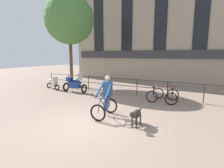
{
  "coord_description": "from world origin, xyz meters",
  "views": [
    {
      "loc": [
        3.75,
        -5.06,
        2.55
      ],
      "look_at": [
        -0.53,
        2.86,
        1.05
      ],
      "focal_mm": 28.0,
      "sensor_mm": 36.0,
      "label": 1
    }
  ],
  "objects_px": {
    "parked_bicycle_mid_left": "(172,96)",
    "parked_scooter": "(53,83)",
    "cyclist_with_bike": "(106,98)",
    "dog": "(136,114)",
    "parked_bicycle_near_lamp": "(155,94)",
    "parked_motorcycle": "(75,84)"
  },
  "relations": [
    {
      "from": "cyclist_with_bike",
      "to": "parked_scooter",
      "type": "relative_size",
      "value": 1.27
    },
    {
      "from": "cyclist_with_bike",
      "to": "parked_bicycle_mid_left",
      "type": "distance_m",
      "value": 4.08
    },
    {
      "from": "parked_motorcycle",
      "to": "parked_bicycle_mid_left",
      "type": "distance_m",
      "value": 6.43
    },
    {
      "from": "parked_motorcycle",
      "to": "parked_bicycle_near_lamp",
      "type": "height_order",
      "value": "parked_motorcycle"
    },
    {
      "from": "cyclist_with_bike",
      "to": "parked_motorcycle",
      "type": "height_order",
      "value": "cyclist_with_bike"
    },
    {
      "from": "cyclist_with_bike",
      "to": "parked_motorcycle",
      "type": "distance_m",
      "value": 5.31
    },
    {
      "from": "parked_bicycle_near_lamp",
      "to": "parked_bicycle_mid_left",
      "type": "bearing_deg",
      "value": -175.36
    },
    {
      "from": "parked_bicycle_mid_left",
      "to": "parked_scooter",
      "type": "relative_size",
      "value": 0.87
    },
    {
      "from": "dog",
      "to": "parked_bicycle_near_lamp",
      "type": "height_order",
      "value": "parked_bicycle_near_lamp"
    },
    {
      "from": "parked_bicycle_mid_left",
      "to": "parked_scooter",
      "type": "bearing_deg",
      "value": -3.77
    },
    {
      "from": "cyclist_with_bike",
      "to": "parked_bicycle_near_lamp",
      "type": "xyz_separation_m",
      "value": [
        1.17,
        3.48,
        -0.41
      ]
    },
    {
      "from": "parked_bicycle_near_lamp",
      "to": "cyclist_with_bike",
      "type": "bearing_deg",
      "value": 75.99
    },
    {
      "from": "cyclist_with_bike",
      "to": "parked_bicycle_near_lamp",
      "type": "distance_m",
      "value": 3.69
    },
    {
      "from": "dog",
      "to": "parked_bicycle_mid_left",
      "type": "xyz_separation_m",
      "value": [
        0.58,
        3.94,
        -0.09
      ]
    },
    {
      "from": "parked_motorcycle",
      "to": "parked_bicycle_mid_left",
      "type": "relative_size",
      "value": 1.46
    },
    {
      "from": "parked_motorcycle",
      "to": "parked_scooter",
      "type": "distance_m",
      "value": 2.29
    },
    {
      "from": "dog",
      "to": "parked_motorcycle",
      "type": "relative_size",
      "value": 0.56
    },
    {
      "from": "parked_motorcycle",
      "to": "parked_bicycle_near_lamp",
      "type": "relative_size",
      "value": 1.47
    },
    {
      "from": "parked_bicycle_mid_left",
      "to": "parked_scooter",
      "type": "xyz_separation_m",
      "value": [
        -8.69,
        -0.24,
        0.1
      ]
    },
    {
      "from": "parked_bicycle_mid_left",
      "to": "parked_scooter",
      "type": "height_order",
      "value": "parked_scooter"
    },
    {
      "from": "parked_bicycle_near_lamp",
      "to": "parked_scooter",
      "type": "relative_size",
      "value": 0.87
    },
    {
      "from": "parked_scooter",
      "to": "dog",
      "type": "bearing_deg",
      "value": -100.1
    }
  ]
}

